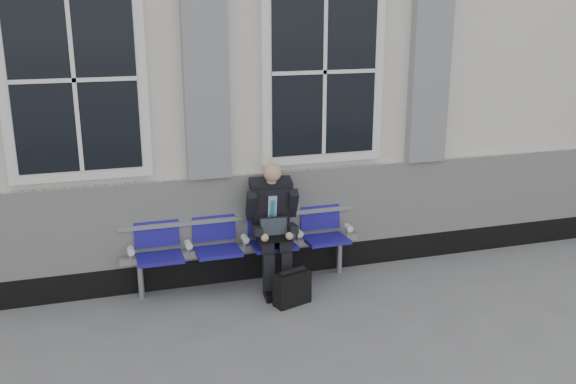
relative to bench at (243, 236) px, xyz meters
name	(u,v)px	position (x,y,z in m)	size (l,w,h in m)	color
ground	(338,333)	(0.58, -1.32, -0.55)	(70.00, 70.00, 0.00)	slate
station_building	(244,60)	(0.56, 2.15, 1.67)	(14.40, 4.40, 4.49)	silver
bench	(243,236)	(0.00, 0.00, 0.00)	(2.60, 0.47, 0.91)	#9EA0A3
businessman	(273,220)	(0.29, -0.13, 0.19)	(0.56, 0.75, 1.36)	black
briefcase	(292,288)	(0.35, -0.62, -0.37)	(0.41, 0.27, 0.39)	black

